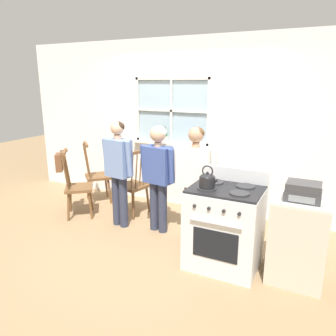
# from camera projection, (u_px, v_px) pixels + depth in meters

# --- Properties ---
(ground_plane) EXTENTS (16.00, 16.00, 0.00)m
(ground_plane) POSITION_uv_depth(u_px,v_px,m) (148.00, 239.00, 4.35)
(ground_plane) COLOR #937551
(wall_back) EXTENTS (6.40, 0.16, 2.70)m
(wall_back) POSITION_uv_depth(u_px,v_px,m) (192.00, 127.00, 5.21)
(wall_back) COLOR white
(wall_back) RESTS_ON ground_plane
(chair_by_window) EXTENTS (0.57, 0.58, 1.05)m
(chair_by_window) POSITION_uv_depth(u_px,v_px,m) (77.00, 187.00, 5.02)
(chair_by_window) COLOR brown
(chair_by_window) RESTS_ON ground_plane
(chair_near_wall) EXTENTS (0.48, 0.49, 1.05)m
(chair_near_wall) POSITION_uv_depth(u_px,v_px,m) (134.00, 186.00, 5.10)
(chair_near_wall) COLOR brown
(chair_near_wall) RESTS_ON ground_plane
(chair_center_cluster) EXTENTS (0.58, 0.58, 1.05)m
(chair_center_cluster) POSITION_uv_depth(u_px,v_px,m) (97.00, 176.00, 5.63)
(chair_center_cluster) COLOR brown
(chair_center_cluster) RESTS_ON ground_plane
(person_elderly_left) EXTENTS (0.52, 0.26, 1.51)m
(person_elderly_left) POSITION_uv_depth(u_px,v_px,m) (119.00, 166.00, 4.56)
(person_elderly_left) COLOR #2D3347
(person_elderly_left) RESTS_ON ground_plane
(person_teen_center) EXTENTS (0.55, 0.27, 1.48)m
(person_teen_center) POSITION_uv_depth(u_px,v_px,m) (158.00, 168.00, 4.39)
(person_teen_center) COLOR #2D3347
(person_teen_center) RESTS_ON ground_plane
(person_adult_right) EXTENTS (0.62, 0.26, 1.49)m
(person_adult_right) POSITION_uv_depth(u_px,v_px,m) (195.00, 173.00, 4.16)
(person_adult_right) COLOR #2D3347
(person_adult_right) RESTS_ON ground_plane
(stove) EXTENTS (0.78, 0.68, 1.08)m
(stove) POSITION_uv_depth(u_px,v_px,m) (225.00, 226.00, 3.65)
(stove) COLOR silver
(stove) RESTS_ON ground_plane
(kettle) EXTENTS (0.21, 0.17, 0.25)m
(kettle) POSITION_uv_depth(u_px,v_px,m) (207.00, 180.00, 3.47)
(kettle) COLOR black
(kettle) RESTS_ON stove
(potted_plant) EXTENTS (0.13, 0.13, 0.30)m
(potted_plant) POSITION_uv_depth(u_px,v_px,m) (165.00, 137.00, 5.37)
(potted_plant) COLOR beige
(potted_plant) RESTS_ON wall_back
(handbag) EXTENTS (0.25, 0.25, 0.31)m
(handbag) POSITION_uv_depth(u_px,v_px,m) (59.00, 162.00, 4.87)
(handbag) COLOR brown
(handbag) RESTS_ON chair_by_window
(side_counter) EXTENTS (0.55, 0.50, 0.90)m
(side_counter) POSITION_uv_depth(u_px,v_px,m) (298.00, 240.00, 3.38)
(side_counter) COLOR beige
(side_counter) RESTS_ON ground_plane
(stereo) EXTENTS (0.34, 0.29, 0.18)m
(stereo) POSITION_uv_depth(u_px,v_px,m) (303.00, 192.00, 3.22)
(stereo) COLOR #38383A
(stereo) RESTS_ON side_counter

